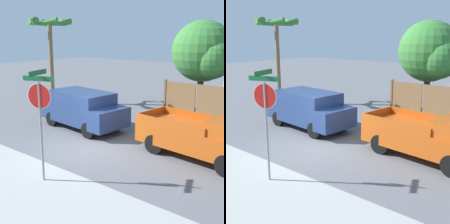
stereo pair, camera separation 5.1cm
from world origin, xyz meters
The scene contains 7 objects.
ground_plane centered at (0.00, 0.00, 0.00)m, with size 80.00×80.00×0.00m, color slate.
sidewalk_strip centered at (0.00, -3.60, 0.00)m, with size 36.00×3.20×0.01m.
oak_tree centered at (0.14, 10.37, 3.50)m, with size 4.08×3.89×5.53m.
palm_tree centered at (-8.32, 5.00, 4.88)m, with size 2.80×3.00×5.68m.
red_suv centered at (-2.44, 2.07, 1.01)m, with size 4.81×2.47×1.86m.
orange_pickup centered at (3.99, 2.05, 0.88)m, with size 4.98×2.42×1.77m.
stop_sign centered at (0.76, -2.94, 2.46)m, with size 0.99×0.89×3.55m.
Camera 2 is at (8.45, -8.64, 4.55)m, focal length 50.00 mm.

